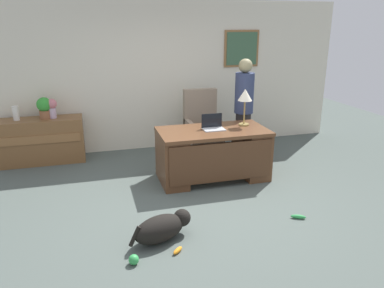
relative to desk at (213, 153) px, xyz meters
name	(u,v)px	position (x,y,z in m)	size (l,w,h in m)	color
ground_plane	(201,204)	(-0.43, -0.77, -0.42)	(12.00, 12.00, 0.00)	#4C5651
back_wall	(161,76)	(-0.42, 1.82, 0.94)	(7.00, 0.16, 2.70)	beige
desk	(213,153)	(0.00, 0.00, 0.00)	(1.64, 0.85, 0.78)	brown
credenza	(42,141)	(-2.58, 1.47, -0.03)	(1.37, 0.50, 0.77)	brown
armchair	(202,128)	(0.15, 1.05, 0.10)	(0.60, 0.59, 1.19)	gray
person_standing	(244,109)	(0.78, 0.71, 0.49)	(0.32, 0.32, 1.74)	#262323
dog_lying	(162,228)	(-1.09, -1.49, -0.26)	(0.74, 0.49, 0.30)	black
laptop	(213,125)	(0.01, 0.07, 0.42)	(0.32, 0.22, 0.23)	#B2B5BA
desk_lamp	(245,97)	(0.55, 0.15, 0.80)	(0.22, 0.22, 0.57)	#9E8447
vase_with_flowers	(52,107)	(-2.37, 1.48, 0.54)	(0.17, 0.17, 0.33)	#C0A5BD
vase_empty	(16,113)	(-2.93, 1.48, 0.47)	(0.10, 0.10, 0.24)	silver
potted_plant	(44,107)	(-2.49, 1.48, 0.55)	(0.24, 0.24, 0.36)	brown
dog_toy_ball	(134,260)	(-1.45, -1.85, -0.37)	(0.10, 0.10, 0.10)	green
dog_toy_bone	(298,217)	(0.62, -1.47, -0.39)	(0.18, 0.05, 0.05)	green
dog_toy_plush	(178,250)	(-0.98, -1.77, -0.39)	(0.15, 0.05, 0.05)	orange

